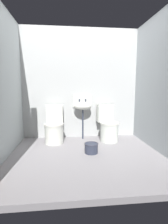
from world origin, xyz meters
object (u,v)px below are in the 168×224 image
object	(u,v)px
toilet_left	(54,127)
toilet_right	(108,126)
sink	(83,106)
bucket	(91,148)

from	to	relation	value
toilet_left	toilet_right	size ratio (longest dim) A/B	1.00
toilet_left	sink	bearing A→B (deg)	-163.14
toilet_left	sink	distance (m)	0.78
toilet_left	sink	size ratio (longest dim) A/B	0.79
toilet_left	toilet_right	xyz separation A→B (m)	(1.16, 0.00, 0.00)
toilet_left	bucket	size ratio (longest dim) A/B	3.12
sink	bucket	distance (m)	1.11
bucket	toilet_right	bearing A→B (deg)	56.11
toilet_right	sink	size ratio (longest dim) A/B	0.79
sink	bucket	size ratio (longest dim) A/B	3.96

